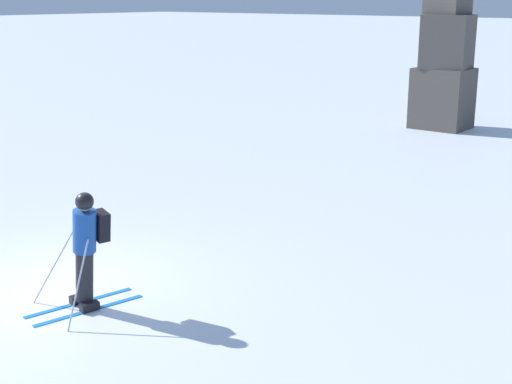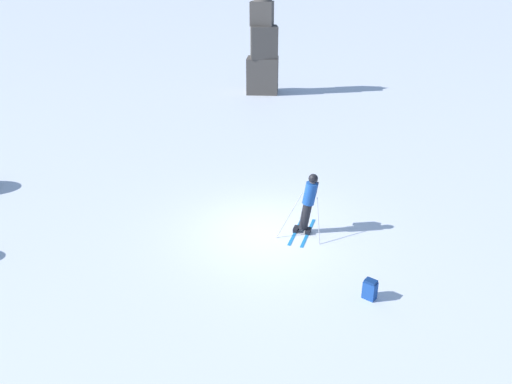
{
  "view_description": "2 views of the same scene",
  "coord_description": "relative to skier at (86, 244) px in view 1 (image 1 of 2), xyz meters",
  "views": [
    {
      "loc": [
        9.3,
        -6.23,
        4.58
      ],
      "look_at": [
        1.26,
        3.94,
        1.01
      ],
      "focal_mm": 50.0,
      "sensor_mm": 36.0,
      "label": 1
    },
    {
      "loc": [
        0.6,
        -12.92,
        7.1
      ],
      "look_at": [
        -0.4,
        1.04,
        0.78
      ],
      "focal_mm": 35.0,
      "sensor_mm": 36.0,
      "label": 2
    }
  ],
  "objects": [
    {
      "name": "ground_plane",
      "position": [
        -1.18,
        0.01,
        -1.06
      ],
      "size": [
        300.0,
        300.0,
        0.0
      ],
      "primitive_type": "plane",
      "color": "white"
    },
    {
      "name": "skier",
      "position": [
        0.0,
        0.0,
        0.0
      ],
      "size": [
        1.25,
        1.82,
        1.89
      ],
      "rotation": [
        0.0,
        0.0,
        -0.23
      ],
      "color": "#1E7AC6",
      "rests_on": "ground"
    },
    {
      "name": "rock_pillar",
      "position": [
        -2.36,
        17.71,
        1.5
      ],
      "size": [
        1.88,
        1.65,
        6.1
      ],
      "color": "#4C4742",
      "rests_on": "ground"
    }
  ]
}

